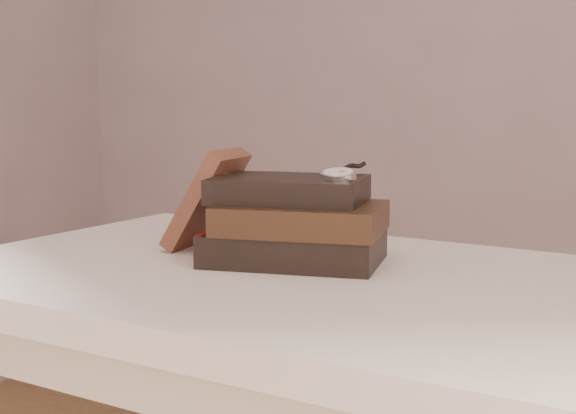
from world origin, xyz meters
The scene contains 5 objects.
table centered at (0.00, 0.35, 0.66)m, with size 1.00×0.60×0.75m.
book_stack centered at (-0.05, 0.39, 0.80)m, with size 0.27×0.22×0.12m.
journal centered at (-0.21, 0.40, 0.82)m, with size 0.02×0.10×0.16m, color #45241A.
pocket_watch centered at (0.01, 0.41, 0.87)m, with size 0.06×0.15×0.02m.
eyeglasses centered at (-0.16, 0.44, 0.82)m, with size 0.12×0.13×0.05m.
Camera 1 is at (0.53, -0.56, 0.98)m, focal length 52.39 mm.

